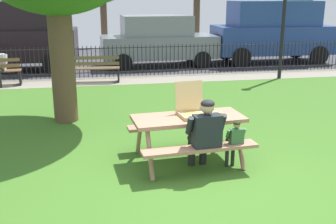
# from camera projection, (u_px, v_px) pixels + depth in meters

# --- Properties ---
(ground) EXTENTS (28.00, 12.36, 0.02)m
(ground) POSITION_uv_depth(u_px,v_px,m) (173.00, 134.00, 8.08)
(ground) COLOR #3D6D24
(cobblestone_walkway) EXTENTS (28.00, 1.40, 0.01)m
(cobblestone_walkway) POSITION_uv_depth(u_px,v_px,m) (141.00, 80.00, 13.26)
(cobblestone_walkway) COLOR gray
(street_asphalt) EXTENTS (28.00, 7.96, 0.01)m
(street_asphalt) POSITION_uv_depth(u_px,v_px,m) (128.00, 59.00, 17.68)
(street_asphalt) COLOR #38383D
(picnic_table_foreground) EXTENTS (1.91, 1.62, 0.79)m
(picnic_table_foreground) POSITION_uv_depth(u_px,v_px,m) (188.00, 127.00, 6.60)
(picnic_table_foreground) COLOR #A7765E
(picnic_table_foreground) RESTS_ON ground
(pizza_box_open) EXTENTS (0.54, 0.58, 0.53)m
(pizza_box_open) POSITION_uv_depth(u_px,v_px,m) (193.00, 109.00, 6.61)
(pizza_box_open) COLOR tan
(pizza_box_open) RESTS_ON picnic_table_foreground
(pizza_slice_on_table) EXTENTS (0.27, 0.23, 0.02)m
(pizza_slice_on_table) POSITION_uv_depth(u_px,v_px,m) (216.00, 112.00, 6.77)
(pizza_slice_on_table) COLOR #F4DB6B
(pizza_slice_on_table) RESTS_ON picnic_table_foreground
(adult_at_table) EXTENTS (0.62, 0.61, 1.19)m
(adult_at_table) POSITION_uv_depth(u_px,v_px,m) (205.00, 132.00, 6.14)
(adult_at_table) COLOR black
(adult_at_table) RESTS_ON ground
(child_at_table) EXTENTS (0.32, 0.31, 0.82)m
(child_at_table) POSITION_uv_depth(u_px,v_px,m) (234.00, 140.00, 6.28)
(child_at_table) COLOR #272727
(child_at_table) RESTS_ON ground
(iron_fence_streetside) EXTENTS (18.73, 0.03, 1.06)m
(iron_fence_streetside) POSITION_uv_depth(u_px,v_px,m) (138.00, 60.00, 13.77)
(iron_fence_streetside) COLOR black
(iron_fence_streetside) RESTS_ON ground
(park_bench_center) EXTENTS (1.63, 0.59, 0.85)m
(park_bench_center) POSITION_uv_depth(u_px,v_px,m) (94.00, 69.00, 12.75)
(park_bench_center) COLOR brown
(park_bench_center) RESTS_ON ground
(parked_car_far_left) EXTENTS (4.78, 2.24, 2.46)m
(parked_car_far_left) POSITION_uv_depth(u_px,v_px,m) (9.00, 35.00, 14.53)
(parked_car_far_left) COLOR black
(parked_car_far_left) RESTS_ON ground
(parked_car_left) EXTENTS (4.47, 2.05, 1.94)m
(parked_car_left) POSITION_uv_depth(u_px,v_px,m) (158.00, 40.00, 15.57)
(parked_car_left) COLOR gray
(parked_car_left) RESTS_ON ground
(parked_car_center) EXTENTS (4.74, 2.14, 2.46)m
(parked_car_center) POSITION_uv_depth(u_px,v_px,m) (272.00, 30.00, 16.31)
(parked_car_center) COLOR navy
(parked_car_center) RESTS_ON ground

